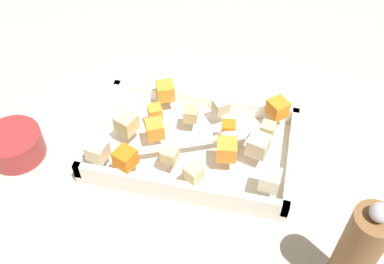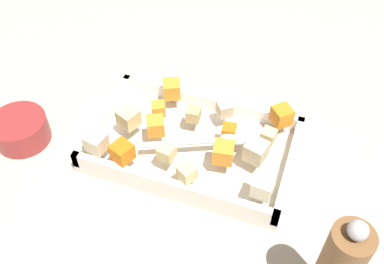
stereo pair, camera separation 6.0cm
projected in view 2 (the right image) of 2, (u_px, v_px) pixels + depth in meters
The scene contains 20 objects.
ground_plane at pixel (187, 148), 0.83m from camera, with size 4.00×4.00×0.00m, color #BCB29E.
baking_dish at pixel (192, 147), 0.82m from camera, with size 0.36×0.22×0.04m.
carrot_chunk_far_right at pixel (223, 152), 0.75m from camera, with size 0.03×0.03×0.03m, color orange.
carrot_chunk_rim_edge at pixel (229, 131), 0.78m from camera, with size 0.02×0.02×0.02m, color orange.
carrot_chunk_under_handle at pixel (282, 115), 0.80m from camera, with size 0.03×0.03×0.03m, color orange.
carrot_chunk_mid_left at pixel (158, 109), 0.82m from camera, with size 0.02×0.02×0.02m, color orange.
carrot_chunk_near_left at pixel (122, 152), 0.75m from camera, with size 0.03×0.03×0.03m, color orange.
carrot_chunk_near_spoon at pixel (172, 89), 0.85m from camera, with size 0.03×0.03×0.03m, color orange.
carrot_chunk_corner_nw at pixel (156, 126), 0.79m from camera, with size 0.03×0.03×0.03m, color orange.
potato_chunk_front_center at pixel (256, 151), 0.75m from camera, with size 0.03×0.03×0.03m, color beige.
potato_chunk_heap_side at pixel (195, 115), 0.81m from camera, with size 0.02×0.02×0.02m, color tan.
potato_chunk_corner_se at pixel (166, 153), 0.75m from camera, with size 0.03×0.03×0.03m, color #E0CC89.
potato_chunk_far_left at pixel (96, 143), 0.76m from camera, with size 0.03×0.03×0.03m, color beige.
potato_chunk_heap_top at pixel (128, 118), 0.80m from camera, with size 0.03×0.03×0.03m, color #E0CC89.
potato_chunk_corner_sw at pixel (225, 109), 0.82m from camera, with size 0.02×0.02×0.02m, color beige.
potato_chunk_corner_ne at pixel (187, 172), 0.72m from camera, with size 0.03×0.03×0.03m, color #E0CC89.
potato_chunk_near_right at pixel (263, 187), 0.70m from camera, with size 0.03×0.03×0.03m, color beige.
potato_chunk_back_center at pixel (268, 136), 0.78m from camera, with size 0.02×0.02×0.02m, color #E0CC89.
serving_spoon at pixel (229, 137), 0.78m from camera, with size 0.19×0.10×0.02m.
small_prep_bowl at pixel (21, 130), 0.83m from camera, with size 0.10×0.10×0.05m, color maroon.
Camera 2 is at (-0.18, 0.50, 0.64)m, focal length 42.59 mm.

